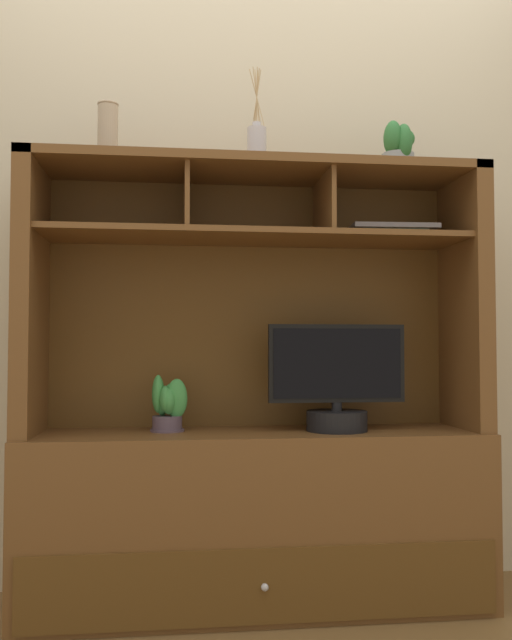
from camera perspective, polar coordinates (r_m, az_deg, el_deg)
floor_plane at (r=2.53m, az=0.00°, el=-23.06°), size 6.00×6.00×0.02m
back_wall at (r=2.66m, az=-0.63°, el=8.81°), size 6.00×0.02×2.80m
media_console at (r=2.41m, az=-0.02°, el=-12.31°), size 1.59×0.45×1.53m
tv_monitor at (r=2.39m, az=6.81°, el=-5.65°), size 0.48×0.21×0.37m
potted_orchid at (r=2.38m, az=-7.48°, el=-7.13°), size 0.13×0.12×0.20m
magazine_stack_left at (r=2.56m, az=11.19°, el=7.17°), size 0.40×0.25×0.04m
diffuser_bottle at (r=2.45m, az=0.06°, el=14.55°), size 0.07×0.07×0.34m
potted_succulent at (r=2.57m, az=11.84°, el=14.19°), size 0.13×0.14×0.18m
ceramic_vase at (r=2.48m, az=-12.38°, el=15.22°), size 0.07×0.07×0.20m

